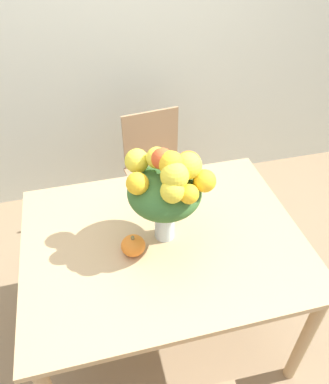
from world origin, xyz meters
name	(u,v)px	position (x,y,z in m)	size (l,w,h in m)	color
ground_plane	(164,325)	(0.00, 0.00, 0.00)	(12.00, 12.00, 0.00)	#8E7556
wall_back	(111,22)	(0.00, 1.43, 1.35)	(8.00, 0.06, 2.70)	silver
dining_table	(163,252)	(0.00, 0.00, 0.68)	(1.32, 1.02, 0.78)	tan
flower_vase	(167,188)	(0.02, 0.01, 1.08)	(0.36, 0.33, 0.50)	silver
pumpkin	(133,245)	(-0.15, -0.05, 0.82)	(0.11, 0.11, 0.10)	orange
dining_chair_near_window	(158,173)	(0.17, 0.88, 0.48)	(0.46, 0.46, 0.90)	#9E7A56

